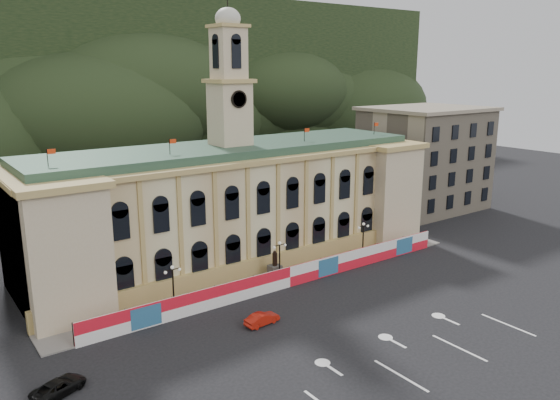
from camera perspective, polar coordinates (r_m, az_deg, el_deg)
ground at (r=55.78m, az=10.58°, el=-13.71°), size 260.00×260.00×0.00m
lane_markings at (r=52.92m, az=14.64°, el=-15.53°), size 26.00×10.00×0.02m
hill_ridge at (r=159.89m, az=-23.11°, el=10.44°), size 230.00×80.00×64.00m
city_hall at (r=73.42m, az=-4.92°, el=-0.26°), size 56.20×17.60×37.10m
side_building_right at (r=103.71m, az=14.88°, el=4.25°), size 21.00×17.00×18.60m
hoarding_fence at (r=65.50m, az=1.01°, el=-8.01°), size 50.00×0.44×2.50m
pavement at (r=67.92m, az=-0.41°, el=-8.27°), size 56.00×5.50×0.16m
statue at (r=67.70m, az=-0.54°, el=-7.33°), size 1.40×1.40×3.72m
lamp_left at (r=59.69m, az=-11.11°, el=-8.61°), size 1.96×0.44×5.15m
lamp_center at (r=66.28m, az=-0.04°, el=-6.06°), size 1.96×0.44×5.15m
lamp_right at (r=74.94m, az=8.68°, el=-3.87°), size 1.96×0.44×5.15m
red_sedan at (r=56.69m, az=-1.89°, el=-12.30°), size 2.02×4.03×1.25m
black_suv at (r=49.32m, az=-22.10°, el=-17.63°), size 5.31×5.99×1.25m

